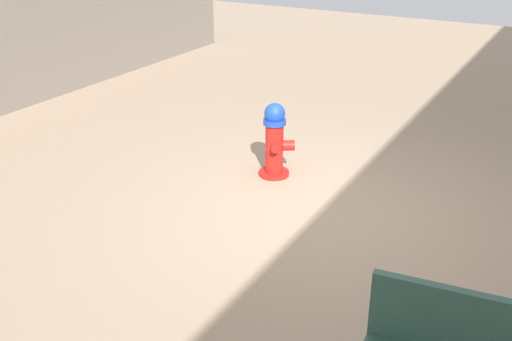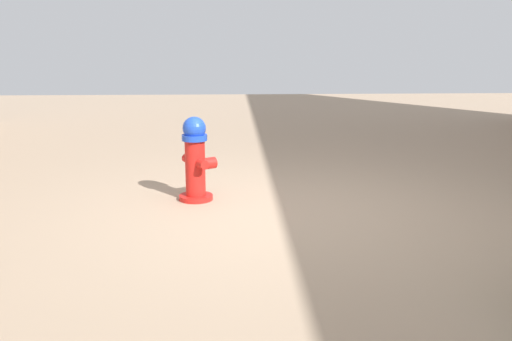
{
  "view_description": "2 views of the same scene",
  "coord_description": "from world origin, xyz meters",
  "views": [
    {
      "loc": [
        -2.04,
        5.14,
        2.96
      ],
      "look_at": [
        0.6,
        0.48,
        0.55
      ],
      "focal_mm": 42.11,
      "sensor_mm": 36.0,
      "label": 1
    },
    {
      "loc": [
        0.58,
        5.18,
        1.68
      ],
      "look_at": [
        0.33,
        -0.17,
        0.41
      ],
      "focal_mm": 39.54,
      "sensor_mm": 36.0,
      "label": 2
    }
  ],
  "objects": [
    {
      "name": "ground_plane",
      "position": [
        0.0,
        0.0,
        0.0
      ],
      "size": [
        23.4,
        23.4,
        0.0
      ],
      "primitive_type": "plane",
      "color": "tan"
    },
    {
      "name": "fire_hydrant",
      "position": [
        0.95,
        -0.58,
        0.44
      ],
      "size": [
        0.41,
        0.42,
        0.88
      ],
      "color": "red",
      "rests_on": "ground_plane"
    }
  ]
}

